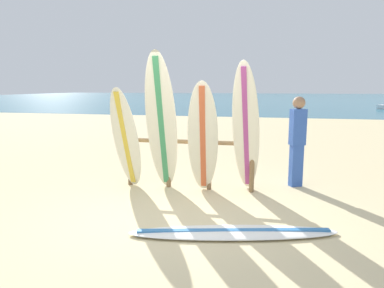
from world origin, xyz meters
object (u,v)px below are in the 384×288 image
at_px(surfboard_leaning_left, 162,124).
at_px(beachgoer_standing, 297,138).
at_px(surfboard_rack, 189,155).
at_px(surfboard_leaning_center, 246,131).
at_px(surfboard_leaning_center_left, 203,139).
at_px(surfboard_lying_on_sand, 234,232).
at_px(surfboard_leaning_far_left, 126,139).

height_order(surfboard_leaning_left, beachgoer_standing, surfboard_leaning_left).
bearing_deg(surfboard_leaning_left, surfboard_rack, 44.63).
bearing_deg(surfboard_leaning_center, surfboard_leaning_left, -175.20).
bearing_deg(surfboard_leaning_center, surfboard_rack, 165.99).
distance_m(surfboard_leaning_center_left, beachgoer_standing, 1.94).
bearing_deg(surfboard_rack, surfboard_leaning_center, -14.01).
relative_size(surfboard_rack, surfboard_leaning_center_left, 1.22).
height_order(surfboard_rack, surfboard_leaning_left, surfboard_leaning_left).
xyz_separation_m(surfboard_leaning_left, surfboard_lying_on_sand, (1.49, -1.61, -1.24)).
bearing_deg(beachgoer_standing, surfboard_leaning_far_left, -164.10).
height_order(surfboard_rack, surfboard_leaning_far_left, surfboard_leaning_far_left).
xyz_separation_m(surfboard_leaning_center, beachgoer_standing, (0.93, 0.88, -0.22)).
bearing_deg(surfboard_leaning_center_left, surfboard_rack, 133.58).
height_order(surfboard_leaning_far_left, surfboard_leaning_left, surfboard_leaning_left).
bearing_deg(surfboard_rack, surfboard_leaning_center_left, -46.42).
bearing_deg(surfboard_leaning_far_left, beachgoer_standing, 15.90).
relative_size(surfboard_leaning_far_left, surfboard_leaning_left, 0.76).
distance_m(surfboard_leaning_left, surfboard_leaning_center, 1.51).
xyz_separation_m(surfboard_rack, beachgoer_standing, (2.03, 0.60, 0.32)).
distance_m(surfboard_leaning_center_left, surfboard_lying_on_sand, 2.06).
height_order(surfboard_leaning_center, surfboard_lying_on_sand, surfboard_leaning_center).
xyz_separation_m(surfboard_leaning_far_left, beachgoer_standing, (3.17, 0.90, -0.01)).
distance_m(surfboard_leaning_far_left, surfboard_leaning_center, 2.25).
distance_m(surfboard_leaning_far_left, surfboard_lying_on_sand, 2.97).
relative_size(surfboard_rack, surfboard_lying_on_sand, 0.89).
height_order(surfboard_leaning_far_left, beachgoer_standing, surfboard_leaning_far_left).
bearing_deg(surfboard_lying_on_sand, beachgoer_standing, 70.26).
bearing_deg(surfboard_lying_on_sand, surfboard_leaning_left, 132.76).
height_order(surfboard_leaning_center_left, beachgoer_standing, surfboard_leaning_center_left).
xyz_separation_m(surfboard_leaning_far_left, surfboard_leaning_center_left, (1.49, -0.06, 0.05)).
relative_size(surfboard_leaning_center_left, surfboard_lying_on_sand, 0.73).
relative_size(surfboard_leaning_center, beachgoer_standing, 1.35).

